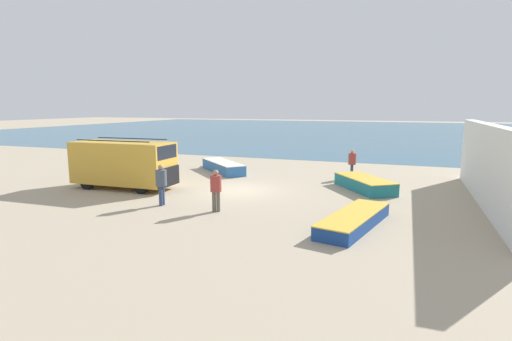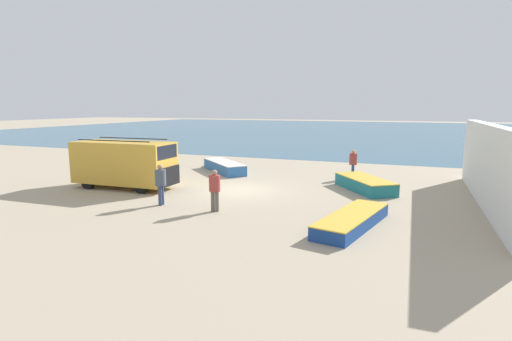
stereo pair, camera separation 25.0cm
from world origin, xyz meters
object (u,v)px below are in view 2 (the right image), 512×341
object	(u,v)px
fishing_rowboat_2	(363,183)
fisherman_0	(161,181)
fishing_rowboat_1	(354,219)
parked_van	(124,163)
fisherman_2	(353,161)
fishing_rowboat_0	(223,166)
fisherman_1	(215,187)
fisherman_3	(136,157)

from	to	relation	value
fishing_rowboat_2	fisherman_0	world-z (taller)	fisherman_0
fishing_rowboat_1	parked_van	bearing A→B (deg)	91.02
fishing_rowboat_1	fishing_rowboat_2	xyz separation A→B (m)	(-0.43, 6.45, 0.07)
fishing_rowboat_2	fisherman_2	size ratio (longest dim) A/B	2.59
fisherman_2	fisherman_0	bearing A→B (deg)	42.99
fishing_rowboat_1	fisherman_2	size ratio (longest dim) A/B	3.21
fishing_rowboat_2	fisherman_2	world-z (taller)	fisherman_2
parked_van	fishing_rowboat_1	world-z (taller)	parked_van
fishing_rowboat_0	fisherman_2	bearing A→B (deg)	-133.42
fishing_rowboat_0	fishing_rowboat_2	world-z (taller)	fishing_rowboat_0
fisherman_0	fishing_rowboat_0	bearing A→B (deg)	94.23
fisherman_1	fisherman_3	distance (m)	10.87
fisherman_1	fisherman_2	world-z (taller)	fisherman_1
fisherman_2	fisherman_3	xyz separation A→B (m)	(-12.88, -3.09, -0.00)
fisherman_2	fisherman_3	bearing A→B (deg)	1.94
fishing_rowboat_0	fishing_rowboat_2	xyz separation A→B (m)	(9.11, -2.56, -0.02)
fishing_rowboat_0	fisherman_3	xyz separation A→B (m)	(-4.70, -2.64, 0.67)
fishing_rowboat_0	fisherman_2	size ratio (longest dim) A/B	2.75
fishing_rowboat_1	fishing_rowboat_0	bearing A→B (deg)	59.20
fisherman_0	fisherman_3	xyz separation A→B (m)	(-6.18, 6.31, -0.04)
fisherman_1	fisherman_2	size ratio (longest dim) A/B	1.01
fishing_rowboat_0	fisherman_2	world-z (taller)	fisherman_2
fishing_rowboat_0	fisherman_3	distance (m)	5.43
parked_van	fishing_rowboat_1	xyz separation A→B (m)	(11.89, -2.43, -1.06)
fisherman_2	fisherman_3	size ratio (longest dim) A/B	1.00
parked_van	fisherman_2	xyz separation A→B (m)	(10.51, 7.04, -0.30)
fisherman_3	fishing_rowboat_0	bearing A→B (deg)	48.36
fisherman_0	fisherman_2	bearing A→B (deg)	49.39
fishing_rowboat_2	fisherman_0	xyz separation A→B (m)	(-7.63, -6.39, 0.73)
fishing_rowboat_2	fisherman_1	size ratio (longest dim) A/B	2.57
fisherman_0	fishing_rowboat_1	bearing A→B (deg)	-5.58
fishing_rowboat_0	fisherman_2	distance (m)	8.22
fishing_rowboat_0	fishing_rowboat_1	xyz separation A→B (m)	(9.55, -9.02, -0.09)
fishing_rowboat_1	fisherman_3	bearing A→B (deg)	78.46
parked_van	fishing_rowboat_2	bearing A→B (deg)	17.58
fishing_rowboat_2	fisherman_3	bearing A→B (deg)	55.04
parked_van	fisherman_1	size ratio (longest dim) A/B	3.14
fishing_rowboat_1	fisherman_3	world-z (taller)	fisherman_3
fishing_rowboat_2	fishing_rowboat_0	bearing A→B (deg)	39.01
fishing_rowboat_0	fisherman_0	size ratio (longest dim) A/B	2.64
fishing_rowboat_1	fisherman_3	size ratio (longest dim) A/B	3.23
fishing_rowboat_0	fishing_rowboat_1	bearing A→B (deg)	-179.92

